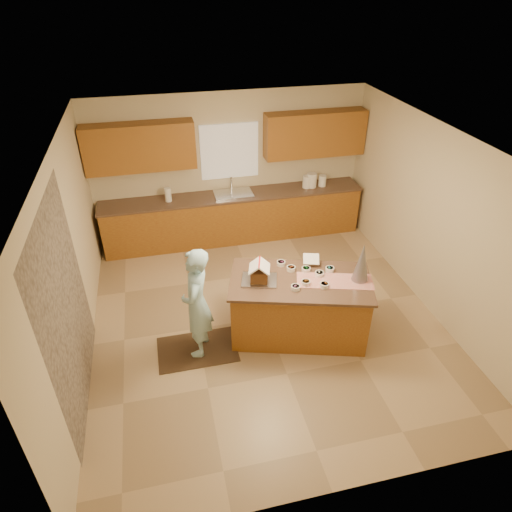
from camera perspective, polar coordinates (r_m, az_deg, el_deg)
name	(u,v)px	position (r m, az deg, el deg)	size (l,w,h in m)	color
floor	(265,318)	(6.86, 1.21, -7.83)	(5.50, 5.50, 0.00)	tan
ceiling	(268,143)	(5.50, 1.54, 14.07)	(5.50, 5.50, 0.00)	silver
wall_back	(230,166)	(8.49, -3.34, 11.22)	(5.50, 5.50, 0.00)	beige
wall_front	(347,404)	(4.08, 11.45, -17.81)	(5.50, 5.50, 0.00)	beige
wall_left	(71,265)	(6.03, -22.32, -1.03)	(5.50, 5.50, 0.00)	beige
wall_right	(434,221)	(7.05, 21.50, 4.16)	(5.50, 5.50, 0.00)	beige
stone_accent	(67,311)	(5.44, -22.74, -6.46)	(2.50, 2.50, 0.00)	gray
window_curtain	(229,151)	(8.35, -3.37, 13.06)	(1.05, 0.03, 1.00)	white
back_counter_base	(234,218)	(8.60, -2.79, 4.86)	(4.80, 0.60, 0.88)	#95641E
back_counter_top	(233,196)	(8.39, -2.87, 7.63)	(4.85, 0.63, 0.04)	brown
upper_cabinet_left	(140,147)	(8.03, -14.47, 13.15)	(1.85, 0.35, 0.80)	#985920
upper_cabinet_right	(315,134)	(8.52, 7.43, 15.03)	(1.85, 0.35, 0.80)	#985920
sink	(233,196)	(8.40, -2.87, 7.57)	(0.70, 0.45, 0.12)	silver
faucet	(231,184)	(8.49, -3.13, 9.11)	(0.03, 0.03, 0.28)	silver
island_base	(299,308)	(6.37, 5.43, -6.56)	(1.81, 0.90, 0.88)	#95641E
island_top	(301,281)	(6.08, 5.65, -3.19)	(1.89, 0.99, 0.04)	brown
table_runner	(335,281)	(6.11, 9.91, -3.12)	(1.01, 0.36, 0.01)	#B0170C
baking_tray	(259,280)	(6.02, 0.42, -3.06)	(0.46, 0.34, 0.03)	silver
cookbook	(311,259)	(6.35, 6.97, -0.39)	(0.22, 0.02, 0.18)	white
tinsel_tree	(362,263)	(6.05, 13.23, -0.81)	(0.22, 0.22, 0.55)	#A8A9B4
rug	(197,349)	(6.41, -7.41, -11.60)	(1.08, 0.70, 0.01)	black
boy	(197,303)	(5.89, -7.47, -5.96)	(0.58, 0.38, 1.59)	#A4D6E9
canister_a	(307,182)	(8.68, 6.45, 9.31)	(0.17, 0.17, 0.23)	white
canister_b	(312,180)	(8.70, 7.05, 9.48)	(0.19, 0.19, 0.27)	white
canister_c	(322,181)	(8.78, 8.37, 9.39)	(0.15, 0.15, 0.21)	white
paper_towel	(168,195)	(8.23, -11.05, 7.62)	(0.11, 0.11, 0.25)	white
gingerbread_house	(259,273)	(5.95, 0.42, -2.14)	(0.34, 0.35, 0.28)	#553016
candy_bowls	(307,275)	(6.13, 6.40, -2.36)	(0.73, 0.75, 0.06)	#30A5B4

